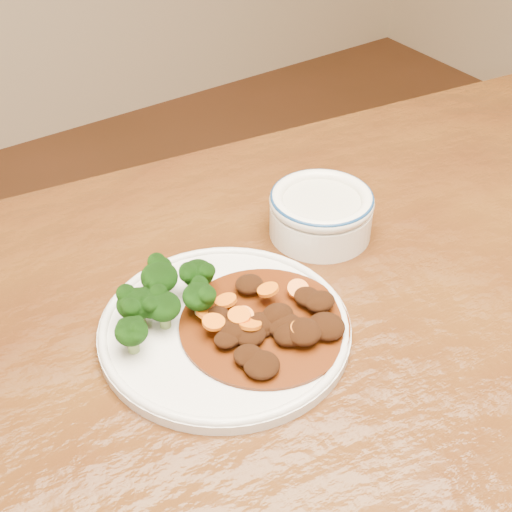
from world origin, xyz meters
TOP-DOWN VIEW (x-y plane):
  - dining_table at (-0.00, 0.00)m, footprint 1.61×1.10m
  - dinner_plate at (-0.12, 0.09)m, footprint 0.28×0.28m
  - broccoli_florets at (-0.17, 0.14)m, footprint 0.14×0.10m
  - mince_stew at (-0.08, 0.05)m, footprint 0.19×0.19m
  - dip_bowl at (0.08, 0.17)m, footprint 0.13×0.13m

SIDE VIEW (x-z plane):
  - dining_table at x=0.00m, z-range 0.30..1.05m
  - dinner_plate at x=-0.12m, z-range 0.75..0.77m
  - mince_stew at x=-0.08m, z-range 0.76..0.79m
  - dip_bowl at x=0.08m, z-range 0.75..0.81m
  - broccoli_florets at x=-0.17m, z-range 0.77..0.81m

